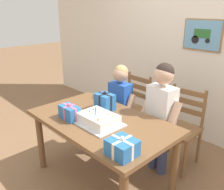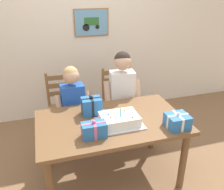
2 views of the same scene
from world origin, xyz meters
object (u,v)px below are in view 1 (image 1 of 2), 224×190
Objects in this scene: chair_right at (180,127)px; child_older at (161,109)px; chair_left at (131,108)px; gift_box_corner_small at (122,147)px; birthday_cake at (98,119)px; dining_table at (101,128)px; child_younger at (120,100)px; gift_box_beside_cake at (105,102)px; gift_box_red_large at (69,113)px.

child_older is at bearing -103.79° from chair_right.
chair_left is 0.73× the size of child_older.
gift_box_corner_small is 0.23× the size of chair_right.
gift_box_corner_small is (0.51, -0.20, 0.02)m from birthday_cake.
dining_table is at bearing 123.41° from birthday_cake.
child_older is (-0.07, -0.30, 0.30)m from chair_right.
child_younger is (-0.87, 0.86, -0.10)m from gift_box_corner_small.
birthday_cake is 0.48× the size of chair_right.
child_younger is (-0.14, 0.38, -0.12)m from gift_box_beside_cake.
gift_box_corner_small is at bearing -44.66° from child_younger.
gift_box_red_large is 1.15m from chair_left.
gift_box_red_large reaches higher than dining_table.
child_younger reaches higher than gift_box_corner_small.
chair_right is at bearing 51.69° from gift_box_beside_cake.
child_older reaches higher than dining_table.
gift_box_corner_small is 0.23× the size of chair_left.
birthday_cake is 1.97× the size of gift_box_red_large.
gift_box_red_large is 0.24× the size of chair_left.
gift_box_red_large is at bearing -84.48° from child_younger.
birthday_cake is 2.05× the size of gift_box_beside_cake.
gift_box_beside_cake is at bearing 129.57° from dining_table.
dining_table is 0.66m from child_older.
gift_box_beside_cake is 0.93m from chair_right.
child_older is at bearing 61.69° from dining_table.
birthday_cake reaches higher than gift_box_red_large.
child_older is (0.53, 0.79, -0.03)m from gift_box_red_large.
chair_left is (-0.16, 1.09, -0.32)m from gift_box_red_large.
gift_box_red_large is 0.79m from gift_box_corner_small.
birthday_cake is 0.55m from gift_box_corner_small.
gift_box_beside_cake reaches higher than dining_table.
child_older is (0.69, -0.30, 0.30)m from chair_left.
dining_table is at bearing -113.60° from chair_right.
chair_left is at bearing 129.34° from gift_box_corner_small.
dining_table is 0.65m from child_younger.
gift_box_beside_cake is 0.42m from child_younger.
gift_box_beside_cake reaches higher than chair_right.
child_younger is (-0.08, 0.79, -0.10)m from gift_box_red_large.
chair_right is at bearing 66.40° from dining_table.
chair_right is 0.81× the size of child_younger.
child_older reaches higher than birthday_cake.
dining_table is 1.29× the size of child_younger.
chair_left reaches higher than gift_box_corner_small.
gift_box_red_large is 1.29m from chair_right.
child_younger is at bearing 110.58° from gift_box_beside_cake.
child_older reaches higher than gift_box_beside_cake.
gift_box_corner_small is at bearing -21.63° from birthday_cake.
gift_box_beside_cake is at bearing -71.67° from chair_left.
gift_box_red_large is at bearing 175.05° from gift_box_corner_small.
dining_table is at bearing -62.24° from child_younger.
gift_box_corner_small is 1.22m from chair_right.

